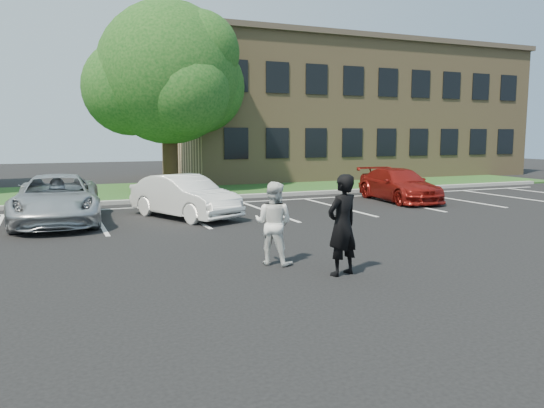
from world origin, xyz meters
The scene contains 11 objects.
ground_plane centered at (0.00, 0.00, 0.00)m, with size 90.00×90.00×0.00m, color black.
curb centered at (0.00, 12.00, 0.07)m, with size 40.00×0.30×0.15m, color gray.
grass_strip centered at (0.00, 16.00, 0.04)m, with size 44.00×8.00×0.08m, color #264117.
stall_lines centered at (1.40, 8.95, 0.01)m, with size 34.00×5.36×0.01m.
office_building centered at (14.00, 21.99, 4.16)m, with size 22.40×10.40×8.30m.
tree centered at (1.34, 16.44, 5.35)m, with size 7.80×7.20×8.80m.
man_black_suit centered at (0.88, -0.31, 0.96)m, with size 0.70×0.46×1.93m, color black.
man_white_shirt centered at (0.03, 0.99, 0.85)m, with size 0.83×0.65×1.71m, color white.
car_silver_minivan centered at (-3.96, 8.20, 0.73)m, with size 2.41×5.23×1.45m, color #B7BBC0.
car_white_sedan centered at (-0.19, 7.72, 0.69)m, with size 1.45×4.16×1.37m, color white.
car_red_compact centered at (8.77, 8.61, 0.65)m, with size 1.82×4.47×1.30m, color maroon.
Camera 1 is at (-4.19, -8.85, 2.66)m, focal length 35.00 mm.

